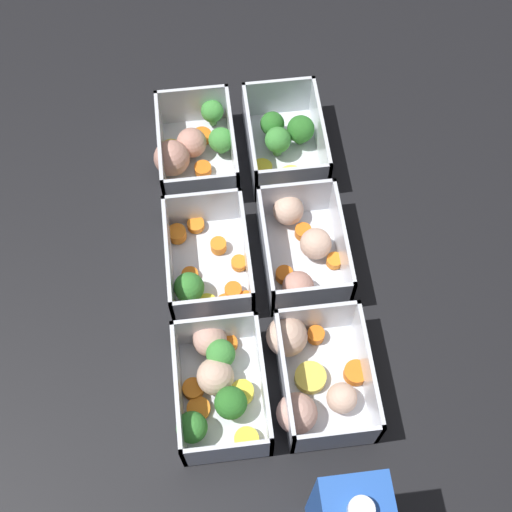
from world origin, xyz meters
TOP-DOWN VIEW (x-y plane):
  - ground_plane at (0.00, 0.00)m, footprint 4.00×4.00m
  - container_near_left at (-0.18, -0.07)m, footprint 0.16×0.12m
  - container_near_center at (0.01, -0.07)m, footprint 0.16×0.11m
  - container_near_right at (0.17, -0.07)m, footprint 0.17×0.11m
  - container_far_left at (-0.18, 0.06)m, footprint 0.16×0.11m
  - container_far_center at (-0.00, 0.06)m, footprint 0.17×0.11m
  - container_far_right at (0.17, 0.05)m, footprint 0.16×0.13m

SIDE VIEW (x-z plane):
  - ground_plane at x=0.00m, z-range 0.00..0.00m
  - container_near_center at x=0.01m, z-range -0.01..0.06m
  - container_far_center at x=0.00m, z-range -0.01..0.06m
  - container_near_left at x=-0.18m, z-range -0.01..0.06m
  - container_far_right at x=0.17m, z-range -0.01..0.06m
  - container_near_right at x=0.17m, z-range -0.01..0.06m
  - container_far_left at x=-0.18m, z-range -0.01..0.06m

